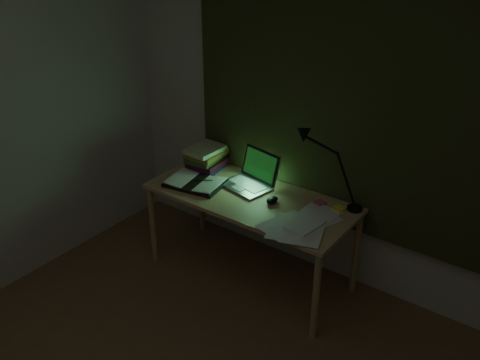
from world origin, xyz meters
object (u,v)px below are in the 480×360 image
Objects in this scene: book_stack at (206,157)px; desk_lamp at (359,172)px; desk at (250,237)px; laptop at (245,172)px; loose_papers at (299,221)px; open_textbook at (196,182)px.

desk_lamp is at bearing 4.54° from book_stack.
book_stack is at bearing 162.98° from desk.
loose_papers is at bearing -7.25° from laptop.
desk_lamp is (1.05, 0.34, 0.25)m from open_textbook.
desk is 0.55m from loose_papers.
book_stack is 1.17m from desk_lamp.
desk is at bearing -161.28° from desk_lamp.
laptop reaches higher than desk.
desk_lamp is (1.15, 0.09, 0.18)m from book_stack.
open_textbook is at bearing -66.77° from book_stack.
laptop is 0.70× the size of desk_lamp.
book_stack reaches higher than desk.
laptop is 0.36m from open_textbook.
book_stack is (-0.11, 0.25, 0.07)m from open_textbook.
desk_lamp is at bearing 7.80° from open_textbook.
desk is 0.90m from desk_lamp.
desk_lamp reaches higher than laptop.
desk is 2.67× the size of desk_lamp.
desk is 0.54m from open_textbook.
open_textbook is at bearing -167.73° from desk.
loose_papers is 0.73× the size of desk_lamp.
book_stack is (-0.41, 0.07, -0.03)m from laptop.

